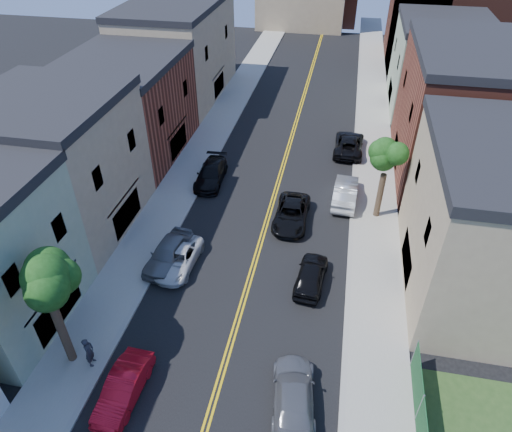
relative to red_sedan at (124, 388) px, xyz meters
The scene contains 23 objects.
sidewalk_left 27.67m from the red_sedan, 97.50° to the left, with size 3.20×100.00×0.15m, color gray.
sidewalk_right 30.02m from the red_sedan, 66.04° to the left, with size 3.20×100.00×0.15m, color gray.
curb_left 27.50m from the red_sedan, 93.88° to the left, with size 0.30×100.00×0.15m, color gray.
curb_right 29.36m from the red_sedan, 69.16° to the left, with size 0.30×100.00×0.15m, color gray.
bldg_left_tan_near 16.22m from the red_sedan, 128.00° to the left, with size 9.00×10.00×9.00m, color #998466.
bldg_left_brick 25.57m from the red_sedan, 112.51° to the left, with size 9.00×12.00×8.00m, color brown.
bldg_left_tan_far 38.88m from the red_sedan, 104.54° to the left, with size 9.00×16.00×9.50m, color #998466.
bldg_right_tan 21.90m from the red_sedan, 32.00° to the left, with size 9.00×12.00×9.00m, color #998466.
bldg_right_brick 31.62m from the red_sedan, 54.27° to the left, with size 9.00×14.00×10.00m, color brown.
bldg_right_palegrn 43.61m from the red_sedan, 65.11° to the left, with size 9.00×12.00×8.50m, color gray.
church 58.64m from the red_sedan, 69.27° to the left, with size 16.20×14.20×22.60m.
tree_left_mid 7.04m from the red_sedan, 158.17° to the left, with size 5.20×5.20×9.29m.
tree_right_far 21.88m from the red_sedan, 54.99° to the left, with size 4.40×4.40×8.03m.
red_sedan is the anchor object (origin of this frame).
white_pickup 9.40m from the red_sedan, 92.85° to the left, with size 2.14×4.63×1.29m, color silver.
grey_car_left 9.69m from the red_sedan, 97.17° to the left, with size 1.91×4.76×1.62m, color slate.
black_car_left 19.77m from the red_sedan, 93.51° to the left, with size 2.08×5.13×1.49m, color black.
grey_car_right 8.18m from the red_sedan, ahead, with size 2.01×4.93×1.43m, color #5A5B61.
black_car_right 12.46m from the red_sedan, 49.52° to the left, with size 1.71×4.26×1.45m, color black.
silver_car_right 21.40m from the red_sedan, 62.76° to the left, with size 1.74×4.99×1.64m, color #B9BDC1.
dark_car_right_far 28.91m from the red_sedan, 70.21° to the left, with size 2.55×5.53×1.54m, color black.
black_suv_lane 16.68m from the red_sedan, 68.74° to the left, with size 2.37×5.14×1.43m, color black.
pedestrian_left 2.78m from the red_sedan, 150.79° to the left, with size 0.67×0.44×1.85m, color #282830.
Camera 1 is at (4.43, 1.46, 20.47)m, focal length 31.99 mm.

